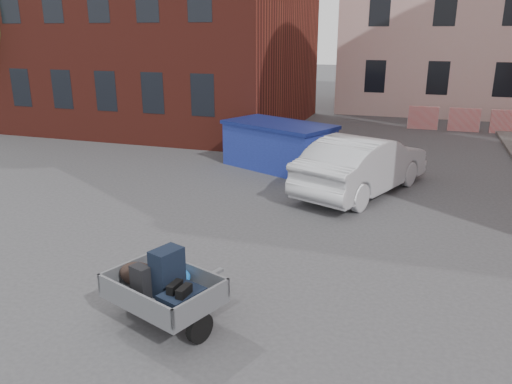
% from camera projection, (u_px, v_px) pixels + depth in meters
% --- Properties ---
extents(ground, '(120.00, 120.00, 0.00)m').
position_uv_depth(ground, '(272.00, 259.00, 9.53)').
color(ground, '#38383A').
rests_on(ground, ground).
extents(far_building, '(6.00, 6.00, 8.00)m').
position_uv_depth(far_building, '(86.00, 34.00, 34.22)').
color(far_building, maroon).
rests_on(far_building, ground).
extents(barriers, '(4.70, 0.18, 1.00)m').
position_uv_depth(barriers, '(464.00, 120.00, 21.65)').
color(barriers, red).
rests_on(barriers, ground).
extents(trailer, '(1.88, 1.98, 1.20)m').
position_uv_depth(trailer, '(163.00, 287.00, 7.22)').
color(trailer, black).
rests_on(trailer, ground).
extents(dumpster, '(3.87, 3.02, 1.44)m').
position_uv_depth(dumpster, '(279.00, 145.00, 15.70)').
color(dumpster, '#203198').
rests_on(dumpster, ground).
extents(silver_car, '(3.26, 4.97, 1.55)m').
position_uv_depth(silver_car, '(363.00, 164.00, 13.27)').
color(silver_car, '#B5B7BD').
rests_on(silver_car, ground).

